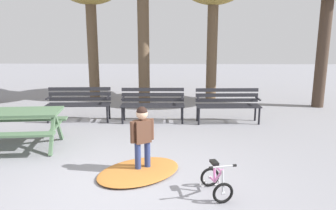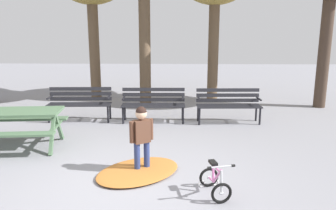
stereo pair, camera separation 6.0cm
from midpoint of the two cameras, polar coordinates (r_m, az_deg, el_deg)
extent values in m
plane|color=gray|center=(5.35, -8.13, -13.29)|extent=(36.00, 36.00, 0.00)
cube|color=#4C6B4C|center=(7.28, -24.85, -1.13)|extent=(1.87, 0.94, 0.05)
cube|color=#4C6B4C|center=(6.86, -26.17, -4.58)|extent=(1.82, 0.42, 0.04)
cube|color=#4C6B4C|center=(7.85, -23.31, -2.22)|extent=(1.82, 0.42, 0.04)
cube|color=#4C6B4C|center=(6.91, -19.16, -4.62)|extent=(0.12, 0.57, 0.76)
cube|color=#4C6B4C|center=(7.38, -18.22, -3.47)|extent=(0.12, 0.57, 0.76)
cube|color=#4C6B4C|center=(7.13, -18.71, -3.55)|extent=(0.19, 1.10, 0.04)
cube|color=#232328|center=(9.11, -14.77, 0.32)|extent=(1.60, 0.14, 0.03)
cube|color=#232328|center=(9.00, -14.94, 0.15)|extent=(1.60, 0.14, 0.03)
cube|color=#232328|center=(8.88, -15.12, -0.01)|extent=(1.60, 0.14, 0.03)
cube|color=#232328|center=(8.77, -15.30, -0.19)|extent=(1.60, 0.14, 0.03)
cube|color=#232328|center=(9.13, -14.75, 0.99)|extent=(1.60, 0.12, 0.09)
cube|color=#232328|center=(9.10, -14.80, 1.81)|extent=(1.60, 0.12, 0.09)
cube|color=#232328|center=(9.08, -14.84, 2.63)|extent=(1.60, 0.12, 0.09)
cylinder|color=black|center=(8.69, -10.37, -1.55)|extent=(0.05, 0.05, 0.44)
cylinder|color=black|center=(9.04, -10.03, -0.98)|extent=(0.05, 0.05, 0.44)
cube|color=black|center=(8.78, -10.30, 1.27)|extent=(0.06, 0.40, 0.03)
cylinder|color=black|center=(9.05, -19.80, -1.54)|extent=(0.05, 0.05, 0.44)
cylinder|color=black|center=(9.38, -19.13, -1.00)|extent=(0.05, 0.05, 0.44)
cube|color=black|center=(9.13, -19.64, 1.17)|extent=(0.06, 0.40, 0.03)
cube|color=#232328|center=(8.73, -2.76, 0.20)|extent=(1.60, 0.10, 0.03)
cube|color=#232328|center=(8.62, -2.79, 0.03)|extent=(1.60, 0.10, 0.03)
cube|color=#232328|center=(8.50, -2.83, -0.15)|extent=(1.60, 0.10, 0.03)
cube|color=#232328|center=(8.38, -2.87, -0.33)|extent=(1.60, 0.10, 0.03)
cube|color=#232328|center=(8.75, -2.75, 0.90)|extent=(1.60, 0.08, 0.09)
cube|color=#232328|center=(8.72, -2.76, 1.76)|extent=(1.60, 0.08, 0.09)
cube|color=#232328|center=(8.70, -2.77, 2.62)|extent=(1.60, 0.08, 0.09)
cylinder|color=black|center=(8.45, 2.24, -1.75)|extent=(0.05, 0.05, 0.44)
cylinder|color=black|center=(8.80, 2.15, -1.17)|extent=(0.05, 0.05, 0.44)
cube|color=black|center=(8.54, 2.22, 1.15)|extent=(0.05, 0.40, 0.03)
cylinder|color=black|center=(8.52, -7.89, -1.74)|extent=(0.05, 0.05, 0.44)
cylinder|color=black|center=(8.87, -7.58, -1.16)|extent=(0.05, 0.05, 0.44)
cube|color=black|center=(8.61, -7.81, 1.14)|extent=(0.05, 0.40, 0.03)
cube|color=#232328|center=(8.78, 9.68, 0.11)|extent=(1.60, 0.13, 0.03)
cube|color=#232328|center=(8.67, 9.82, -0.07)|extent=(1.60, 0.13, 0.03)
cube|color=#232328|center=(8.55, 9.97, -0.25)|extent=(1.60, 0.13, 0.03)
cube|color=#232328|center=(8.44, 10.12, -0.43)|extent=(1.60, 0.13, 0.03)
cube|color=#232328|center=(8.80, 9.65, 0.80)|extent=(1.60, 0.10, 0.09)
cube|color=#232328|center=(8.77, 9.69, 1.65)|extent=(1.60, 0.10, 0.09)
cube|color=#232328|center=(8.75, 9.72, 2.51)|extent=(1.60, 0.10, 0.09)
cylinder|color=black|center=(8.68, 14.90, -1.79)|extent=(0.05, 0.05, 0.44)
cylinder|color=black|center=(9.02, 14.29, -1.21)|extent=(0.05, 0.05, 0.44)
cube|color=black|center=(8.76, 14.74, 1.04)|extent=(0.06, 0.40, 0.03)
cylinder|color=black|center=(8.40, 5.01, -1.89)|extent=(0.05, 0.05, 0.44)
cylinder|color=black|center=(8.74, 4.76, -1.29)|extent=(0.05, 0.05, 0.44)
cube|color=black|center=(8.48, 4.93, 1.03)|extent=(0.06, 0.40, 0.03)
cylinder|color=navy|center=(5.74, -3.79, -8.54)|extent=(0.10, 0.10, 0.51)
cube|color=black|center=(5.83, -3.76, -10.60)|extent=(0.16, 0.18, 0.06)
cylinder|color=navy|center=(5.67, -5.40, -8.86)|extent=(0.10, 0.10, 0.51)
cube|color=black|center=(5.76, -5.35, -10.94)|extent=(0.16, 0.18, 0.06)
cube|color=brown|center=(5.56, -4.67, -4.44)|extent=(0.31, 0.27, 0.38)
sphere|color=#E0B28E|center=(5.48, -4.73, -1.47)|extent=(0.19, 0.19, 0.19)
sphere|color=black|center=(5.47, -4.73, -1.18)|extent=(0.18, 0.18, 0.18)
cylinder|color=brown|center=(5.63, -3.08, -4.07)|extent=(0.08, 0.08, 0.36)
cylinder|color=brown|center=(5.49, -6.31, -4.59)|extent=(0.08, 0.08, 0.36)
torus|color=black|center=(4.82, 8.87, -14.43)|extent=(0.30, 0.11, 0.30)
cylinder|color=silver|center=(4.82, 8.87, -14.43)|extent=(0.06, 0.05, 0.04)
torus|color=black|center=(5.26, 6.73, -11.95)|extent=(0.30, 0.11, 0.30)
cylinder|color=silver|center=(5.26, 6.73, -11.95)|extent=(0.06, 0.05, 0.04)
torus|color=white|center=(5.33, 7.85, -12.74)|extent=(0.11, 0.05, 0.11)
torus|color=white|center=(5.26, 5.55, -13.03)|extent=(0.11, 0.05, 0.11)
cylinder|color=pink|center=(4.90, 8.15, -11.74)|extent=(0.11, 0.31, 0.32)
cylinder|color=pink|center=(5.04, 7.47, -11.23)|extent=(0.05, 0.08, 0.27)
cylinder|color=pink|center=(5.17, 7.11, -12.30)|extent=(0.08, 0.20, 0.05)
cylinder|color=silver|center=(4.77, 8.85, -12.61)|extent=(0.05, 0.08, 0.32)
cylinder|color=pink|center=(4.87, 8.10, -10.58)|extent=(0.11, 0.32, 0.05)
cube|color=black|center=(5.00, 7.44, -9.56)|extent=(0.13, 0.19, 0.04)
cylinder|color=silver|center=(4.70, 8.84, -10.20)|extent=(0.34, 0.11, 0.02)
cylinder|color=black|center=(4.76, 10.77, -9.96)|extent=(0.06, 0.05, 0.04)
cylinder|color=black|center=(4.64, 6.86, -10.43)|extent=(0.06, 0.05, 0.04)
ellipsoid|color=#B26B2D|center=(5.73, -5.21, -11.03)|extent=(1.79, 1.76, 0.07)
cylinder|color=brown|center=(11.72, -12.67, 9.06)|extent=(0.35, 0.35, 3.28)
cylinder|color=brown|center=(10.67, -4.30, 10.35)|extent=(0.36, 0.36, 3.78)
cylinder|color=brown|center=(11.39, 7.25, 9.11)|extent=(0.35, 0.35, 3.26)
cylinder|color=#423328|center=(11.10, 24.43, 8.20)|extent=(0.35, 0.35, 3.34)
camera|label=1|loc=(0.03, -90.25, -0.06)|focal=36.22mm
camera|label=2|loc=(0.03, 89.75, 0.06)|focal=36.22mm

